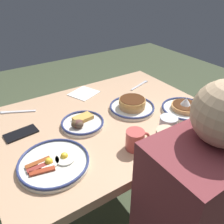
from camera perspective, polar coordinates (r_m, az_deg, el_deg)
ground_plane at (r=1.67m, az=-1.32°, el=-22.64°), size 6.00×6.00×0.00m
dining_table at (r=1.20m, az=-1.69°, el=-4.53°), size 1.11×0.81×0.72m
plate_near_main at (r=1.10m, az=-7.65°, el=-2.64°), size 0.21×0.21×0.05m
plate_center_pancakes at (r=1.22m, az=5.03°, el=1.59°), size 0.24×0.24×0.06m
plate_far_companion at (r=0.92m, az=-14.35°, el=-12.14°), size 0.27×0.27×0.04m
plate_far_side at (r=1.26m, az=17.70°, el=0.93°), size 0.24×0.24×0.08m
coffee_mug at (r=0.95m, az=5.90°, el=-6.88°), size 0.11×0.08×0.09m
drinking_glass at (r=0.99m, az=13.57°, el=-4.84°), size 0.07×0.07×0.13m
cell_phone at (r=1.12m, az=-21.77°, el=-5.00°), size 0.15×0.09×0.01m
paper_napkin at (r=1.40m, az=-7.05°, el=4.67°), size 0.19×0.19×0.00m
fork_near at (r=1.50m, az=6.90°, el=6.66°), size 0.18×0.07×0.01m
fork_far at (r=1.30m, az=-22.52°, el=0.06°), size 0.17×0.10×0.01m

